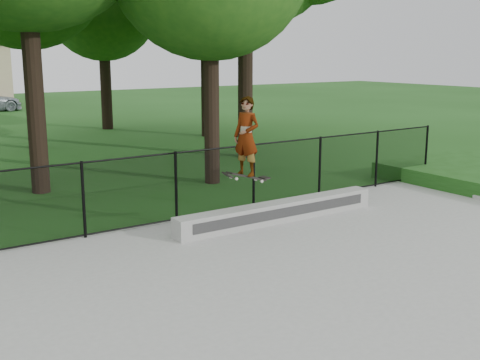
# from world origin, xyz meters

# --- Properties ---
(ground) EXTENTS (100.00, 100.00, 0.00)m
(ground) POSITION_xyz_m (0.00, 0.00, 0.00)
(ground) COLOR #1C4A15
(ground) RESTS_ON ground
(concrete_slab) EXTENTS (14.00, 12.00, 0.06)m
(concrete_slab) POSITION_xyz_m (0.00, 0.00, 0.03)
(concrete_slab) COLOR #999A95
(concrete_slab) RESTS_ON ground
(grind_ledge) EXTENTS (4.92, 0.40, 0.42)m
(grind_ledge) POSITION_xyz_m (1.80, 4.70, 0.27)
(grind_ledge) COLOR #A9A8A4
(grind_ledge) RESTS_ON concrete_slab
(skater_airborne) EXTENTS (0.82, 0.65, 1.73)m
(skater_airborne) POSITION_xyz_m (0.77, 4.43, 1.94)
(skater_airborne) COLOR black
(skater_airborne) RESTS_ON ground
(chainlink_fence) EXTENTS (16.06, 0.06, 1.50)m
(chainlink_fence) POSITION_xyz_m (0.00, 5.90, 0.81)
(chainlink_fence) COLOR black
(chainlink_fence) RESTS_ON concrete_slab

